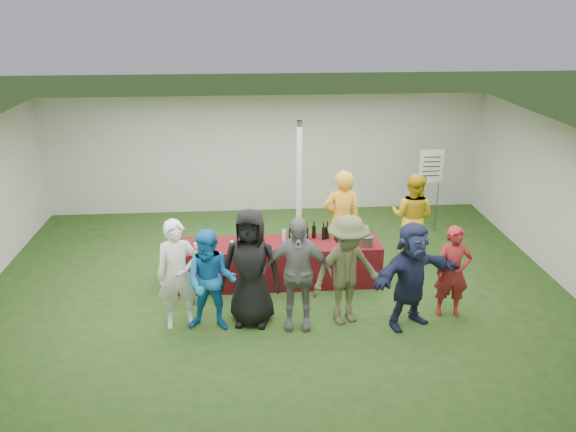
{
  "coord_description": "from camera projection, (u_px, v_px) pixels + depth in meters",
  "views": [
    {
      "loc": [
        -0.44,
        -8.52,
        4.7
      ],
      "look_at": [
        0.23,
        0.33,
        1.25
      ],
      "focal_mm": 35.0,
      "sensor_mm": 36.0,
      "label": 1
    }
  ],
  "objects": [
    {
      "name": "dump_bucket",
      "position": [
        367.0,
        241.0,
        9.56
      ],
      "size": [
        0.22,
        0.22,
        0.18
      ],
      "primitive_type": "cylinder",
      "color": "slate",
      "rests_on": "serving_table"
    },
    {
      "name": "tent",
      "position": [
        299.0,
        194.0,
        10.31
      ],
      "size": [
        10.0,
        10.0,
        10.0
      ],
      "color": "white",
      "rests_on": "ground"
    },
    {
      "name": "serving_table",
      "position": [
        277.0,
        263.0,
        9.83
      ],
      "size": [
        3.6,
        0.8,
        0.75
      ],
      "primitive_type": "cube",
      "color": "maroon",
      "rests_on": "ground"
    },
    {
      "name": "customer_3",
      "position": [
        297.0,
        273.0,
        8.32
      ],
      "size": [
        1.09,
        0.55,
        1.78
      ],
      "primitive_type": "imported",
      "rotation": [
        0.0,
        0.0,
        -0.11
      ],
      "color": "slate",
      "rests_on": "ground"
    },
    {
      "name": "ground",
      "position": [
        276.0,
        291.0,
        9.65
      ],
      "size": [
        60.0,
        60.0,
        0.0
      ],
      "primitive_type": "plane",
      "color": "#284719",
      "rests_on": "ground"
    },
    {
      "name": "wine_list_sign",
      "position": [
        431.0,
        172.0,
        11.67
      ],
      "size": [
        0.5,
        0.03,
        1.8
      ],
      "color": "slate",
      "rests_on": "ground"
    },
    {
      "name": "customer_0",
      "position": [
        178.0,
        275.0,
        8.34
      ],
      "size": [
        0.68,
        0.5,
        1.73
      ],
      "primitive_type": "imported",
      "rotation": [
        0.0,
        0.0,
        0.15
      ],
      "color": "white",
      "rests_on": "ground"
    },
    {
      "name": "water_bottle",
      "position": [
        284.0,
        236.0,
        9.74
      ],
      "size": [
        0.07,
        0.07,
        0.23
      ],
      "color": "silver",
      "rests_on": "serving_table"
    },
    {
      "name": "customer_4",
      "position": [
        347.0,
        270.0,
        8.44
      ],
      "size": [
        1.28,
        0.96,
        1.76
      ],
      "primitive_type": "imported",
      "rotation": [
        0.0,
        0.0,
        0.3
      ],
      "color": "#4F5331",
      "rests_on": "ground"
    },
    {
      "name": "staff_pourer",
      "position": [
        341.0,
        221.0,
        10.11
      ],
      "size": [
        0.71,
        0.48,
        1.9
      ],
      "primitive_type": "imported",
      "rotation": [
        0.0,
        0.0,
        3.18
      ],
      "color": "gold",
      "rests_on": "ground"
    },
    {
      "name": "staff_back",
      "position": [
        412.0,
        217.0,
        10.59
      ],
      "size": [
        1.04,
        0.99,
        1.7
      ],
      "primitive_type": "imported",
      "rotation": [
        0.0,
        0.0,
        2.56
      ],
      "color": "gold",
      "rests_on": "ground"
    },
    {
      "name": "customer_6",
      "position": [
        453.0,
        272.0,
        8.68
      ],
      "size": [
        0.58,
        0.42,
        1.49
      ],
      "primitive_type": "imported",
      "rotation": [
        0.0,
        0.0,
        -0.12
      ],
      "color": "maroon",
      "rests_on": "ground"
    },
    {
      "name": "customer_5",
      "position": [
        411.0,
        275.0,
        8.37
      ],
      "size": [
        1.63,
        1.08,
        1.68
      ],
      "primitive_type": "imported",
      "rotation": [
        0.0,
        0.0,
        0.42
      ],
      "color": "#1E2646",
      "rests_on": "ground"
    },
    {
      "name": "customer_2",
      "position": [
        251.0,
        268.0,
        8.41
      ],
      "size": [
        0.99,
        0.73,
        1.86
      ],
      "primitive_type": "imported",
      "rotation": [
        0.0,
        0.0,
        -0.17
      ],
      "color": "black",
      "rests_on": "ground"
    },
    {
      "name": "wine_glasses",
      "position": [
        223.0,
        245.0,
        9.35
      ],
      "size": [
        1.09,
        0.14,
        0.16
      ],
      "color": "silver",
      "rests_on": "serving_table"
    },
    {
      "name": "bar_towel",
      "position": [
        360.0,
        239.0,
        9.83
      ],
      "size": [
        0.25,
        0.18,
        0.03
      ],
      "primitive_type": "cube",
      "color": "white",
      "rests_on": "serving_table"
    },
    {
      "name": "wine_bottles",
      "position": [
        310.0,
        233.0,
        9.82
      ],
      "size": [
        0.72,
        0.16,
        0.32
      ],
      "color": "black",
      "rests_on": "serving_table"
    },
    {
      "name": "customer_1",
      "position": [
        211.0,
        281.0,
        8.28
      ],
      "size": [
        0.86,
        0.72,
        1.6
      ],
      "primitive_type": "imported",
      "rotation": [
        0.0,
        0.0,
        -0.15
      ],
      "color": "blue",
      "rests_on": "ground"
    }
  ]
}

